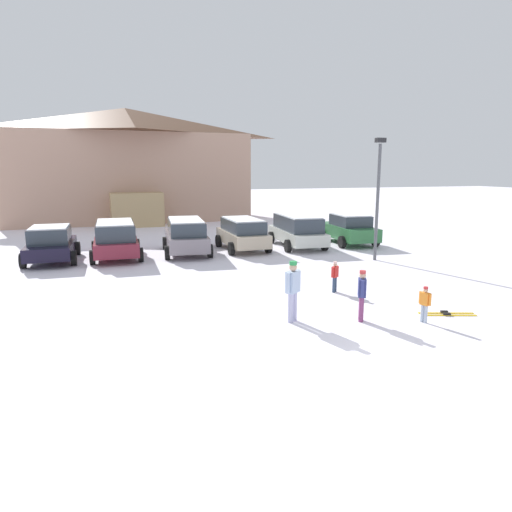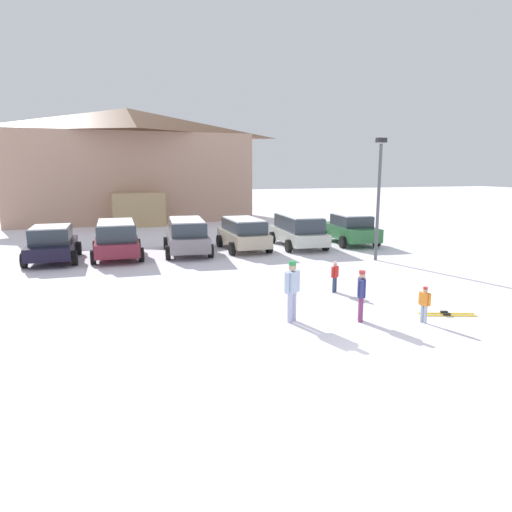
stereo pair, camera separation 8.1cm
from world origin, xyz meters
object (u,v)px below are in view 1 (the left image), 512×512
(parked_black_sedan, at_px, (51,244))
(pair_of_skis, at_px, (447,314))
(skier_teen_in_navy_coat, at_px, (362,293))
(skier_adult_in_blue_parka, at_px, (293,288))
(parked_silver_wagon, at_px, (297,230))
(parked_grey_wagon, at_px, (186,235))
(parked_green_coupe, at_px, (349,229))
(parked_maroon_van, at_px, (116,238))
(skier_child_in_orange_jacket, at_px, (425,302))
(ski_lodge, at_px, (128,164))
(skier_child_in_red_jacket, at_px, (335,275))
(parked_beige_suv, at_px, (243,233))
(lamp_post, at_px, (378,193))

(parked_black_sedan, xyz_separation_m, pair_of_skis, (11.44, -11.72, -0.79))
(skier_teen_in_navy_coat, bearing_deg, skier_adult_in_blue_parka, 163.19)
(parked_silver_wagon, height_order, skier_teen_in_navy_coat, parked_silver_wagon)
(parked_grey_wagon, relative_size, parked_green_coupe, 1.05)
(parked_maroon_van, bearing_deg, skier_child_in_orange_jacket, -57.73)
(skier_child_in_orange_jacket, relative_size, pair_of_skis, 0.63)
(ski_lodge, distance_m, skier_teen_in_navy_coat, 29.57)
(parked_maroon_van, bearing_deg, parked_black_sedan, 179.82)
(parked_maroon_van, bearing_deg, skier_adult_in_blue_parka, -68.55)
(parked_grey_wagon, distance_m, skier_child_in_red_jacket, 9.34)
(skier_teen_in_navy_coat, bearing_deg, skier_child_in_red_jacket, 76.01)
(parked_beige_suv, height_order, parked_silver_wagon, parked_silver_wagon)
(parked_black_sedan, distance_m, skier_child_in_red_jacket, 12.82)
(parked_grey_wagon, bearing_deg, skier_teen_in_navy_coat, -76.39)
(parked_beige_suv, bearing_deg, skier_adult_in_blue_parka, -99.67)
(skier_teen_in_navy_coat, bearing_deg, parked_black_sedan, 127.63)
(parked_grey_wagon, xyz_separation_m, skier_child_in_orange_jacket, (4.34, -12.16, -0.35))
(lamp_post, bearing_deg, skier_child_in_red_jacket, -134.88)
(parked_black_sedan, distance_m, skier_child_in_orange_jacket, 15.92)
(parked_silver_wagon, height_order, lamp_post, lamp_post)
(skier_teen_in_navy_coat, xyz_separation_m, skier_adult_in_blue_parka, (-1.79, 0.54, 0.15))
(parked_green_coupe, distance_m, skier_teen_in_navy_coat, 13.26)
(parked_black_sedan, xyz_separation_m, parked_green_coupe, (15.05, 0.26, 0.03))
(parked_grey_wagon, distance_m, skier_child_in_orange_jacket, 12.91)
(parked_beige_suv, height_order, lamp_post, lamp_post)
(parked_green_coupe, bearing_deg, parked_beige_suv, -178.96)
(skier_child_in_red_jacket, bearing_deg, parked_beige_suv, 94.07)
(parked_beige_suv, relative_size, parked_silver_wagon, 0.83)
(parked_maroon_van, xyz_separation_m, parked_beige_suv, (6.16, 0.16, -0.04))
(ski_lodge, xyz_separation_m, skier_child_in_orange_jacket, (6.08, -29.62, -3.91))
(parked_black_sedan, distance_m, lamp_post, 14.67)
(parked_beige_suv, xyz_separation_m, skier_teen_in_navy_coat, (-0.10, -11.59, -0.08))
(parked_silver_wagon, height_order, skier_adult_in_blue_parka, parked_silver_wagon)
(parked_green_coupe, relative_size, pair_of_skis, 2.79)
(parked_maroon_van, bearing_deg, lamp_post, -20.74)
(ski_lodge, relative_size, lamp_post, 3.52)
(parked_maroon_van, height_order, skier_adult_in_blue_parka, parked_maroon_van)
(skier_teen_in_navy_coat, height_order, lamp_post, lamp_post)
(parked_black_sedan, height_order, parked_grey_wagon, parked_grey_wagon)
(parked_green_coupe, bearing_deg, parked_grey_wagon, -178.89)
(skier_child_in_red_jacket, distance_m, pair_of_skis, 3.73)
(parked_black_sedan, relative_size, parked_beige_suv, 1.02)
(skier_child_in_red_jacket, relative_size, pair_of_skis, 0.66)
(parked_green_coupe, distance_m, skier_child_in_red_jacket, 10.41)
(lamp_post, bearing_deg, pair_of_skis, -107.95)
(parked_black_sedan, xyz_separation_m, skier_teen_in_navy_coat, (8.82, -11.44, -0.01))
(skier_child_in_orange_jacket, height_order, skier_adult_in_blue_parka, skier_adult_in_blue_parka)
(skier_child_in_red_jacket, bearing_deg, parked_silver_wagon, 74.72)
(skier_child_in_red_jacket, bearing_deg, lamp_post, 45.12)
(parked_maroon_van, distance_m, skier_adult_in_blue_parka, 11.70)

